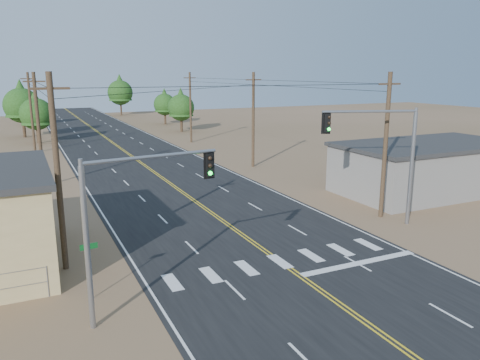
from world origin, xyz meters
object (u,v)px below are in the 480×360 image
signal_mast_right (387,147)px  street_sign (90,262)px  building_right (427,168)px  signal_mast_left (127,210)px

signal_mast_right → street_sign: (-19.04, -2.57, -3.49)m
building_right → street_sign: bearing=-164.4°
building_right → signal_mast_left: signal_mast_left is taller
signal_mast_right → street_sign: size_ratio=2.97×
signal_mast_right → signal_mast_left: bearing=-145.8°
signal_mast_left → signal_mast_right: bearing=8.4°
signal_mast_left → signal_mast_right: signal_mast_right is taller
signal_mast_left → street_sign: size_ratio=2.63×
signal_mast_left → signal_mast_right: 18.43m
signal_mast_right → street_sign: bearing=-153.7°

